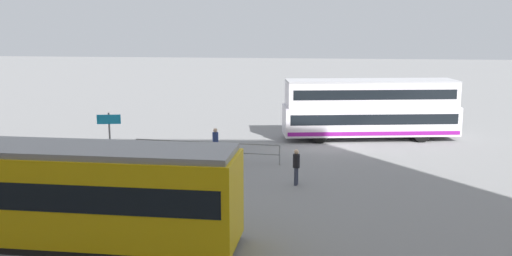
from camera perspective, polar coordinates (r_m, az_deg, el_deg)
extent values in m
plane|color=gray|center=(34.84, 6.21, -1.69)|extent=(160.00, 160.00, 0.00)
cube|color=silver|center=(36.84, 11.31, 0.82)|extent=(11.21, 4.28, 1.80)
cube|color=silver|center=(36.60, 11.40, 3.39)|extent=(10.87, 4.12, 1.53)
cube|color=black|center=(36.81, 11.32, 1.15)|extent=(10.68, 4.22, 0.64)
cube|color=black|center=(36.59, 11.41, 3.51)|extent=(10.34, 4.06, 0.60)
cube|color=#8C198C|center=(36.96, 11.27, -0.17)|extent=(11.00, 4.28, 0.24)
cube|color=#B2B2B7|center=(36.51, 11.45, 4.66)|extent=(10.87, 4.12, 0.10)
cylinder|color=black|center=(36.29, 6.06, -0.38)|extent=(1.39, 2.60, 1.00)
cylinder|color=black|center=(37.83, 15.69, -0.27)|extent=(1.39, 2.60, 1.00)
cube|color=#E5B70C|center=(20.52, -19.82, -6.19)|extent=(12.80, 3.00, 2.93)
cube|color=black|center=(20.44, -19.87, -5.40)|extent=(12.29, 3.02, 0.90)
cube|color=gray|center=(20.14, -20.10, -1.92)|extent=(12.54, 2.78, 0.20)
cube|color=black|center=(21.02, -19.54, -10.34)|extent=(12.54, 2.86, 0.25)
cylinder|color=#4C3F2D|center=(31.05, -3.86, -2.39)|extent=(0.14, 0.14, 0.85)
cylinder|color=#4C3F2D|center=(31.02, -4.26, -2.41)|extent=(0.14, 0.14, 0.85)
cylinder|color=navy|center=(30.87, -4.08, -1.03)|extent=(0.41, 0.41, 0.66)
sphere|color=beige|center=(30.78, -4.09, -0.23)|extent=(0.23, 0.23, 0.23)
cylinder|color=#33384C|center=(26.22, 3.97, -4.89)|extent=(0.14, 0.14, 0.82)
cylinder|color=#33384C|center=(26.42, 4.10, -4.77)|extent=(0.14, 0.14, 0.82)
cylinder|color=black|center=(26.14, 4.05, -3.30)|extent=(0.38, 0.38, 0.63)
sphere|color=beige|center=(26.04, 4.07, -2.39)|extent=(0.22, 0.22, 0.22)
cube|color=gray|center=(30.53, -5.00, -1.43)|extent=(7.92, 0.77, 0.06)
cube|color=gray|center=(30.64, -4.99, -2.34)|extent=(7.92, 0.77, 0.06)
cylinder|color=gray|center=(29.78, 2.37, -2.74)|extent=(0.07, 0.07, 1.05)
cylinder|color=gray|center=(30.64, -4.99, -2.39)|extent=(0.07, 0.07, 1.05)
cylinder|color=gray|center=(31.98, -11.84, -2.02)|extent=(0.07, 0.07, 1.05)
cylinder|color=slate|center=(32.11, -14.42, -0.74)|extent=(0.10, 0.10, 2.53)
cube|color=#1999D8|center=(31.91, -14.51, 0.85)|extent=(1.26, 0.29, 0.51)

